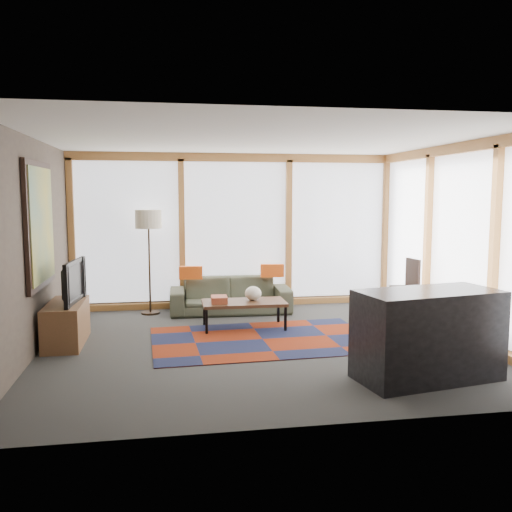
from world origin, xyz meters
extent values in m
plane|color=#2E2E2B|center=(0.00, 0.00, 0.00)|extent=(5.50, 5.50, 0.00)
cube|color=#443933|center=(-2.75, 0.00, 1.30)|extent=(0.04, 5.00, 2.60)
cube|color=#443933|center=(0.00, -2.50, 1.30)|extent=(5.50, 0.04, 2.60)
cube|color=silver|center=(0.00, 0.00, 2.60)|extent=(5.50, 5.00, 0.04)
cube|color=white|center=(0.00, 2.47, 1.30)|extent=(5.30, 0.02, 2.35)
cube|color=white|center=(2.72, 0.00, 1.30)|extent=(0.02, 4.80, 2.35)
cube|color=black|center=(-2.71, 0.30, 1.55)|extent=(0.05, 1.35, 1.55)
cube|color=#E4AE0E|center=(-2.69, 0.30, 1.55)|extent=(0.02, 1.20, 1.40)
cube|color=maroon|center=(0.05, 0.20, 0.01)|extent=(2.96, 1.97, 0.01)
imported|color=#363B2C|center=(-0.16, 1.95, 0.28)|extent=(1.97, 0.82, 0.57)
cube|color=#DE5416|center=(-0.80, 1.95, 0.67)|extent=(0.38, 0.14, 0.20)
cube|color=#DE5416|center=(0.53, 1.95, 0.67)|extent=(0.39, 0.15, 0.21)
cube|color=#9A4128|center=(-0.46, 0.82, 0.44)|extent=(0.24, 0.29, 0.09)
ellipsoid|color=beige|center=(0.04, 0.90, 0.50)|extent=(0.27, 0.27, 0.21)
ellipsoid|color=black|center=(2.45, -0.34, 0.56)|extent=(0.23, 0.23, 0.10)
ellipsoid|color=black|center=(2.41, -0.07, 0.55)|extent=(0.20, 0.20, 0.08)
cube|color=black|center=(2.51, 0.94, 0.73)|extent=(0.09, 0.34, 0.44)
cube|color=brown|center=(-2.47, 0.44, 0.27)|extent=(0.45, 1.08, 0.54)
imported|color=black|center=(-2.44, 0.45, 0.81)|extent=(0.21, 0.96, 0.55)
cube|color=black|center=(1.48, -1.57, 0.47)|extent=(1.58, 0.94, 0.94)
camera|label=1|loc=(-1.20, -6.69, 1.93)|focal=38.00mm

